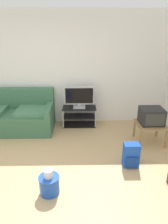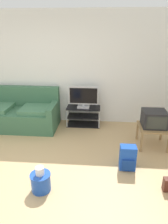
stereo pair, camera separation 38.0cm
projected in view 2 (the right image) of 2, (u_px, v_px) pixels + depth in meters
ground_plane at (23, 179)px, 3.30m from camera, size 9.00×9.80×0.02m
wall_back at (52, 69)px, 5.08m from camera, size 9.00×0.10×2.70m
couch at (19, 113)px, 5.04m from camera, size 1.91×0.92×0.94m
tv_stand at (84, 116)px, 5.15m from camera, size 0.82×0.41×0.47m
flat_tv at (83, 97)px, 4.95m from camera, size 0.72×0.22×0.52m
side_table at (153, 129)px, 4.14m from camera, size 0.57×0.57×0.43m
crt_tv at (154, 119)px, 4.08m from camera, size 0.46×0.43×0.33m
backpack at (128, 158)px, 3.48m from camera, size 0.27×0.25×0.43m
cleaning_bucket at (41, 181)px, 3.01m from camera, size 0.30×0.30×0.40m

